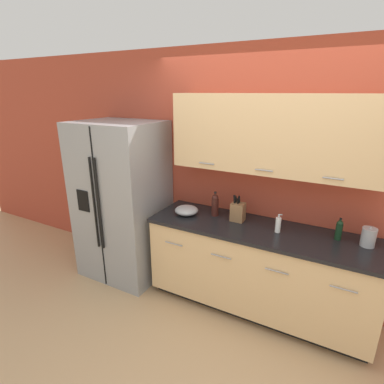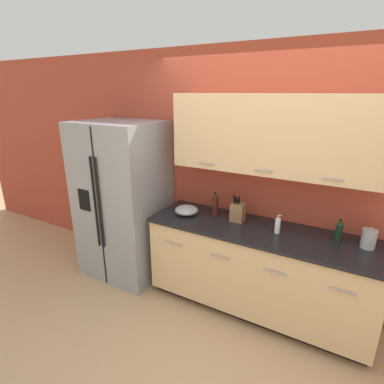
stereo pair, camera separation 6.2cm
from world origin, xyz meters
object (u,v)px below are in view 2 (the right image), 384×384
(wine_bottle, at_px, (215,205))
(soap_dispenser, at_px, (278,225))
(oil_bottle, at_px, (339,231))
(steel_canister, at_px, (369,239))
(knife_block, at_px, (238,212))
(mixing_bowl, at_px, (186,210))
(refrigerator, at_px, (123,201))

(wine_bottle, height_order, soap_dispenser, wine_bottle)
(oil_bottle, xyz_separation_m, steel_canister, (0.23, -0.01, -0.01))
(knife_block, distance_m, mixing_bowl, 0.55)
(refrigerator, height_order, mixing_bowl, refrigerator)
(refrigerator, height_order, wine_bottle, refrigerator)
(wine_bottle, height_order, oil_bottle, wine_bottle)
(knife_block, xyz_separation_m, mixing_bowl, (-0.53, -0.10, -0.05))
(refrigerator, distance_m, wine_bottle, 1.14)
(soap_dispenser, distance_m, mixing_bowl, 0.96)
(knife_block, relative_size, steel_canister, 1.53)
(wine_bottle, xyz_separation_m, mixing_bowl, (-0.28, -0.11, -0.08))
(soap_dispenser, xyz_separation_m, mixing_bowl, (-0.96, -0.03, -0.03))
(wine_bottle, distance_m, steel_canister, 1.41)
(steel_canister, bearing_deg, mixing_bowl, -175.84)
(wine_bottle, bearing_deg, soap_dispenser, -7.12)
(steel_canister, bearing_deg, soap_dispenser, -172.77)
(soap_dispenser, height_order, oil_bottle, oil_bottle)
(knife_block, height_order, soap_dispenser, knife_block)
(knife_block, bearing_deg, wine_bottle, 177.86)
(refrigerator, distance_m, soap_dispenser, 1.81)
(wine_bottle, bearing_deg, steel_canister, 0.34)
(refrigerator, relative_size, steel_canister, 10.33)
(knife_block, height_order, steel_canister, knife_block)
(wine_bottle, bearing_deg, knife_block, -2.14)
(oil_bottle, bearing_deg, soap_dispenser, -168.12)
(knife_block, xyz_separation_m, wine_bottle, (-0.26, 0.01, 0.02))
(refrigerator, bearing_deg, steel_canister, 3.69)
(soap_dispenser, bearing_deg, knife_block, 169.90)
(knife_block, relative_size, mixing_bowl, 1.11)
(soap_dispenser, bearing_deg, mixing_bowl, -178.20)
(steel_canister, height_order, mixing_bowl, steel_canister)
(soap_dispenser, distance_m, oil_bottle, 0.52)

